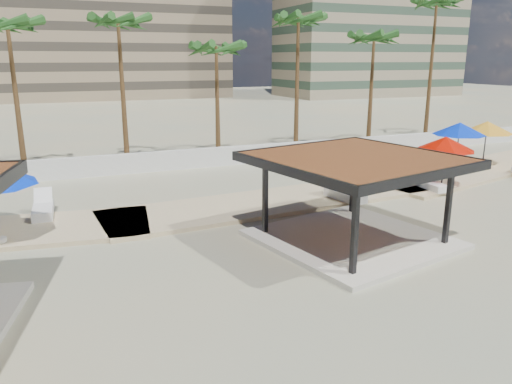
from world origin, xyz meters
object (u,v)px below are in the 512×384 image
pavilion_central (354,191)px  lounger_a (43,210)px  lounger_c (431,185)px  lounger_b (344,194)px  umbrella_c (446,144)px

pavilion_central → lounger_a: bearing=132.9°
pavilion_central → lounger_c: pavilion_central is taller
pavilion_central → lounger_c: (7.68, 4.56, -1.56)m
lounger_a → lounger_b: size_ratio=0.99×
lounger_b → lounger_c: (5.13, -0.01, -0.02)m
umbrella_c → lounger_c: (-0.66, 0.05, -2.06)m
umbrella_c → lounger_a: umbrella_c is taller
lounger_a → lounger_b: lounger_a is taller
lounger_a → lounger_b: 13.38m
lounger_a → lounger_b: (13.08, -2.83, -0.00)m
lounger_a → lounger_c: size_ratio=1.13×
lounger_b → lounger_c: lounger_b is taller
umbrella_c → lounger_c: bearing=175.8°
pavilion_central → lounger_b: 5.45m
umbrella_c → lounger_b: (-5.80, 0.05, -2.04)m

